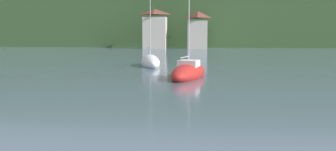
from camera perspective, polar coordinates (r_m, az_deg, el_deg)
wooded_hillside at (r=126.36m, az=15.70°, el=8.57°), size 352.00×53.82×42.26m
shore_building_west at (r=88.69m, az=-1.93°, el=6.80°), size 5.46×3.91×8.95m
shore_building_westcentral at (r=88.46m, az=4.40°, el=6.62°), size 4.55×5.13×8.41m
sailboat_far_2 at (r=31.95m, az=3.05°, el=0.42°), size 3.59×7.33×9.36m
sailboat_far_5 at (r=42.84m, az=-2.60°, el=1.93°), size 3.54×6.79×10.43m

